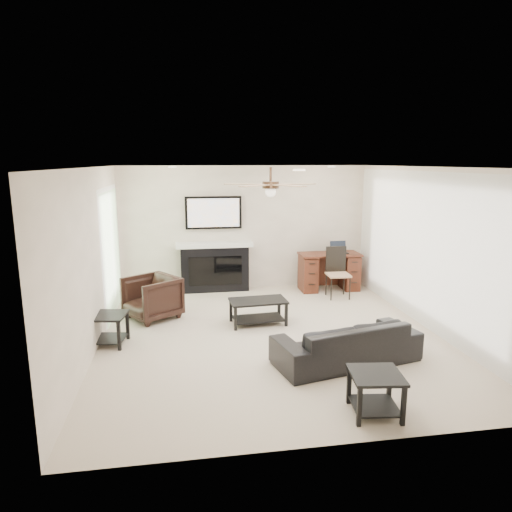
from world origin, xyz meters
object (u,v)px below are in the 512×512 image
Objects in this scene: fireplace_unit at (214,245)px; desk at (329,272)px; armchair at (152,298)px; coffee_table at (258,312)px; sofa at (347,342)px.

fireplace_unit is 1.57× the size of desk.
armchair reaches higher than coffee_table.
sofa is 1.56× the size of desk.
armchair is at bearing -160.94° from desk.
fireplace_unit is 2.39m from desk.
desk reaches higher than sofa.
desk reaches higher than armchair.
fireplace_unit is (1.16, 1.48, 0.60)m from armchair.
fireplace_unit reaches higher than coffee_table.
desk is (0.86, 3.34, 0.10)m from sofa.
armchair reaches higher than sofa.
sofa is at bearing 15.54° from armchair.
sofa reaches higher than coffee_table.
desk is (2.30, -0.28, -0.57)m from fireplace_unit.
sofa is 2.11× the size of coffee_table.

